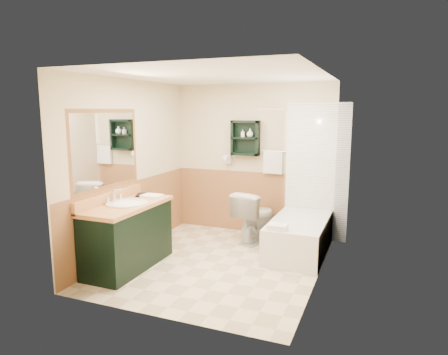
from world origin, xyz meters
TOP-DOWN VIEW (x-y plane):
  - floor at (0.00, 0.00)m, footprint 3.00×3.00m
  - back_wall at (0.00, 1.52)m, footprint 2.60×0.04m
  - left_wall at (-1.32, 0.00)m, footprint 0.04×3.00m
  - right_wall at (1.32, 0.00)m, footprint 0.04×3.00m
  - ceiling at (0.00, 0.00)m, footprint 2.60×3.00m
  - wainscot_left at (-1.29, 0.00)m, footprint 2.98×2.98m
  - wainscot_back at (0.00, 1.49)m, footprint 2.58×2.58m
  - mirror_frame at (-1.27, -0.55)m, footprint 1.30×1.30m
  - mirror_glass at (-1.27, -0.55)m, footprint 1.20×1.20m
  - tile_right at (1.28, 0.75)m, footprint 1.50×1.50m
  - tile_back at (1.03, 1.48)m, footprint 0.95×0.95m
  - tile_accent at (1.27, 0.75)m, footprint 1.50×1.50m
  - wall_shelf at (-0.10, 1.41)m, footprint 0.45×0.15m
  - hair_dryer at (-0.40, 1.43)m, footprint 0.10×0.24m
  - towel_bar at (0.35, 1.45)m, footprint 0.40×0.06m
  - curtain_rod at (0.53, 0.75)m, footprint 0.03×1.60m
  - shower_curtain at (0.53, 0.92)m, footprint 1.05×1.05m
  - vanity at (-0.99, -0.54)m, footprint 0.59×1.31m
  - bathtub at (0.93, 0.81)m, footprint 0.73×1.50m
  - toilet at (0.20, 1.03)m, footprint 0.61×0.87m
  - counter_towel at (-0.89, -0.11)m, footprint 0.25×0.20m
  - vanity_book at (-1.16, -0.08)m, footprint 0.16×0.09m
  - tub_towel at (0.76, 0.18)m, footprint 0.24×0.20m
  - soap_bottle_a at (-0.14, 1.40)m, footprint 0.10×0.13m
  - soap_bottle_b at (-0.02, 1.40)m, footprint 0.14×0.16m

SIDE VIEW (x-z plane):
  - floor at x=0.00m, z-range 0.00..0.00m
  - bathtub at x=0.93m, z-range 0.00..0.49m
  - toilet at x=0.20m, z-range 0.00..0.77m
  - vanity at x=-0.99m, z-range 0.00..0.83m
  - wainscot_left at x=-1.29m, z-range 0.00..1.00m
  - wainscot_back at x=0.00m, z-range 0.00..1.00m
  - tub_towel at x=0.76m, z-range 0.49..0.56m
  - counter_towel at x=-0.89m, z-range 0.83..0.87m
  - vanity_book at x=-1.16m, z-range 0.83..1.06m
  - tile_right at x=1.28m, z-range 0.00..2.10m
  - tile_back at x=1.03m, z-range 0.00..2.10m
  - shower_curtain at x=0.53m, z-range 0.30..2.00m
  - back_wall at x=0.00m, z-range 0.00..2.40m
  - left_wall at x=-1.32m, z-range 0.00..2.40m
  - right_wall at x=1.32m, z-range 0.00..2.40m
  - hair_dryer at x=-0.40m, z-range 1.11..1.29m
  - towel_bar at x=0.35m, z-range 1.15..1.55m
  - mirror_frame at x=-1.27m, z-range 1.00..2.00m
  - mirror_glass at x=-1.27m, z-range 1.05..1.95m
  - wall_shelf at x=-0.10m, z-range 1.27..1.83m
  - soap_bottle_a at x=-0.14m, z-range 1.56..1.62m
  - soap_bottle_b at x=-0.02m, z-range 1.56..1.67m
  - tile_accent at x=1.27m, z-range 1.85..1.95m
  - curtain_rod at x=0.53m, z-range 1.98..2.02m
  - ceiling at x=0.00m, z-range 2.40..2.44m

